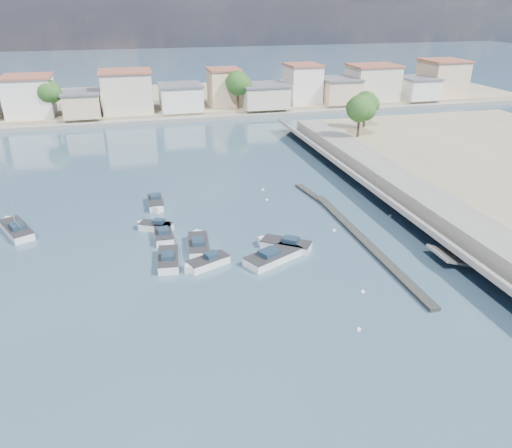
{
  "coord_description": "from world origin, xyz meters",
  "views": [
    {
      "loc": [
        -15.5,
        -32.0,
        23.1
      ],
      "look_at": [
        -3.47,
        14.38,
        1.4
      ],
      "focal_mm": 35.0,
      "sensor_mm": 36.0,
      "label": 1
    }
  ],
  "objects_px": {
    "motorboat_d": "(206,263)",
    "motorboat_g": "(156,204)",
    "motorboat_b": "(168,258)",
    "motorboat_e": "(163,233)",
    "motorboat_c": "(284,245)",
    "motorboat_f": "(155,227)",
    "sailboat": "(16,229)",
    "motorboat_h": "(276,256)",
    "motorboat_a": "(198,244)"
  },
  "relations": [
    {
      "from": "motorboat_d",
      "to": "motorboat_b",
      "type": "bearing_deg",
      "value": 151.15
    },
    {
      "from": "motorboat_d",
      "to": "motorboat_g",
      "type": "bearing_deg",
      "value": 102.03
    },
    {
      "from": "motorboat_c",
      "to": "motorboat_f",
      "type": "height_order",
      "value": "same"
    },
    {
      "from": "motorboat_a",
      "to": "motorboat_d",
      "type": "xyz_separation_m",
      "value": [
        0.11,
        -4.14,
        -0.0
      ]
    },
    {
      "from": "motorboat_a",
      "to": "motorboat_h",
      "type": "height_order",
      "value": "same"
    },
    {
      "from": "motorboat_c",
      "to": "motorboat_d",
      "type": "distance_m",
      "value": 8.45
    },
    {
      "from": "motorboat_b",
      "to": "motorboat_d",
      "type": "relative_size",
      "value": 1.17
    },
    {
      "from": "motorboat_e",
      "to": "motorboat_f",
      "type": "distance_m",
      "value": 2.16
    },
    {
      "from": "motorboat_b",
      "to": "motorboat_g",
      "type": "height_order",
      "value": "same"
    },
    {
      "from": "motorboat_c",
      "to": "motorboat_e",
      "type": "xyz_separation_m",
      "value": [
        -11.56,
        5.74,
        -0.0
      ]
    },
    {
      "from": "motorboat_a",
      "to": "motorboat_e",
      "type": "bearing_deg",
      "value": 132.79
    },
    {
      "from": "motorboat_b",
      "to": "motorboat_f",
      "type": "relative_size",
      "value": 1.35
    },
    {
      "from": "motorboat_b",
      "to": "sailboat",
      "type": "relative_size",
      "value": 0.59
    },
    {
      "from": "motorboat_g",
      "to": "motorboat_e",
      "type": "bearing_deg",
      "value": -88.93
    },
    {
      "from": "motorboat_a",
      "to": "motorboat_f",
      "type": "bearing_deg",
      "value": 126.0
    },
    {
      "from": "motorboat_e",
      "to": "motorboat_g",
      "type": "xyz_separation_m",
      "value": [
        -0.16,
        8.75,
        0.0
      ]
    },
    {
      "from": "motorboat_c",
      "to": "motorboat_h",
      "type": "relative_size",
      "value": 0.81
    },
    {
      "from": "motorboat_c",
      "to": "motorboat_g",
      "type": "bearing_deg",
      "value": 128.99
    },
    {
      "from": "motorboat_c",
      "to": "motorboat_h",
      "type": "distance_m",
      "value": 2.55
    },
    {
      "from": "motorboat_g",
      "to": "sailboat",
      "type": "relative_size",
      "value": 0.55
    },
    {
      "from": "motorboat_c",
      "to": "sailboat",
      "type": "distance_m",
      "value": 29.04
    },
    {
      "from": "motorboat_b",
      "to": "motorboat_h",
      "type": "bearing_deg",
      "value": -11.5
    },
    {
      "from": "motorboat_d",
      "to": "motorboat_h",
      "type": "height_order",
      "value": "same"
    },
    {
      "from": "motorboat_e",
      "to": "motorboat_c",
      "type": "bearing_deg",
      "value": -26.41
    },
    {
      "from": "motorboat_b",
      "to": "sailboat",
      "type": "xyz_separation_m",
      "value": [
        -15.36,
        10.9,
        0.03
      ]
    },
    {
      "from": "motorboat_b",
      "to": "motorboat_f",
      "type": "distance_m",
      "value": 7.83
    },
    {
      "from": "motorboat_h",
      "to": "motorboat_c",
      "type": "bearing_deg",
      "value": 55.13
    },
    {
      "from": "motorboat_a",
      "to": "motorboat_g",
      "type": "xyz_separation_m",
      "value": [
        -3.38,
        12.22,
        0.0
      ]
    },
    {
      "from": "motorboat_d",
      "to": "motorboat_g",
      "type": "distance_m",
      "value": 16.72
    },
    {
      "from": "motorboat_d",
      "to": "sailboat",
      "type": "relative_size",
      "value": 0.5
    },
    {
      "from": "motorboat_c",
      "to": "motorboat_b",
      "type": "bearing_deg",
      "value": -179.84
    },
    {
      "from": "motorboat_e",
      "to": "motorboat_g",
      "type": "height_order",
      "value": "same"
    },
    {
      "from": "motorboat_e",
      "to": "sailboat",
      "type": "relative_size",
      "value": 0.56
    },
    {
      "from": "motorboat_a",
      "to": "motorboat_h",
      "type": "bearing_deg",
      "value": -32.32
    },
    {
      "from": "motorboat_f",
      "to": "motorboat_g",
      "type": "relative_size",
      "value": 0.79
    },
    {
      "from": "sailboat",
      "to": "motorboat_e",
      "type": "bearing_deg",
      "value": -18.45
    },
    {
      "from": "motorboat_d",
      "to": "motorboat_f",
      "type": "relative_size",
      "value": 1.16
    },
    {
      "from": "motorboat_b",
      "to": "motorboat_c",
      "type": "height_order",
      "value": "same"
    },
    {
      "from": "motorboat_f",
      "to": "sailboat",
      "type": "xyz_separation_m",
      "value": [
        -14.59,
        3.11,
        0.03
      ]
    },
    {
      "from": "motorboat_f",
      "to": "motorboat_g",
      "type": "distance_m",
      "value": 6.76
    },
    {
      "from": "motorboat_g",
      "to": "motorboat_h",
      "type": "relative_size",
      "value": 0.77
    },
    {
      "from": "motorboat_e",
      "to": "motorboat_h",
      "type": "height_order",
      "value": "same"
    },
    {
      "from": "motorboat_b",
      "to": "motorboat_d",
      "type": "distance_m",
      "value": 3.8
    },
    {
      "from": "motorboat_g",
      "to": "motorboat_h",
      "type": "distance_m",
      "value": 19.5
    },
    {
      "from": "motorboat_d",
      "to": "motorboat_e",
      "type": "distance_m",
      "value": 8.3
    },
    {
      "from": "motorboat_d",
      "to": "sailboat",
      "type": "bearing_deg",
      "value": 145.73
    },
    {
      "from": "motorboat_a",
      "to": "sailboat",
      "type": "relative_size",
      "value": 0.63
    },
    {
      "from": "motorboat_e",
      "to": "motorboat_a",
      "type": "bearing_deg",
      "value": -47.21
    },
    {
      "from": "motorboat_f",
      "to": "motorboat_h",
      "type": "xyz_separation_m",
      "value": [
        10.88,
        -9.85,
        0.0
      ]
    },
    {
      "from": "sailboat",
      "to": "motorboat_a",
      "type": "bearing_deg",
      "value": -24.83
    }
  ]
}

